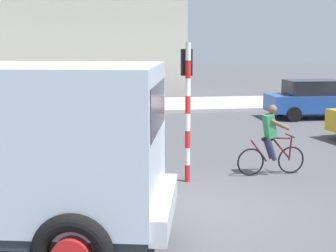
% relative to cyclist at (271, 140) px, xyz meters
% --- Properties ---
extents(ground_plane, '(120.00, 120.00, 0.00)m').
position_rel_cyclist_xyz_m(ground_plane, '(-2.32, -2.08, -0.86)').
color(ground_plane, '#4C4C51').
extents(sidewalk_far, '(80.00, 5.00, 0.16)m').
position_rel_cyclist_xyz_m(sidewalk_far, '(-2.32, 13.23, -0.78)').
color(sidewalk_far, '#ADADA8').
rests_on(sidewalk_far, ground).
extents(cyclist, '(1.73, 0.50, 1.72)m').
position_rel_cyclist_xyz_m(cyclist, '(0.00, 0.00, 0.00)').
color(cyclist, black).
rests_on(cyclist, ground).
extents(traffic_light_pole, '(0.24, 0.43, 3.20)m').
position_rel_cyclist_xyz_m(traffic_light_pole, '(-2.12, -0.22, 1.20)').
color(traffic_light_pole, red).
rests_on(traffic_light_pole, ground).
extents(car_far_side, '(4.06, 1.99, 1.60)m').
position_rel_cyclist_xyz_m(car_far_side, '(5.04, 8.47, -0.05)').
color(car_far_side, '#234C9E').
rests_on(car_far_side, ground).
extents(pedestrian_near_kerb, '(0.34, 0.22, 1.62)m').
position_rel_cyclist_xyz_m(pedestrian_near_kerb, '(-4.24, 7.29, -0.02)').
color(pedestrian_near_kerb, '#2D334C').
rests_on(pedestrian_near_kerb, ground).
extents(building_mid_block, '(11.07, 5.32, 5.87)m').
position_rel_cyclist_xyz_m(building_mid_block, '(-3.99, 20.19, 2.08)').
color(building_mid_block, '#B2AD9E').
rests_on(building_mid_block, ground).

